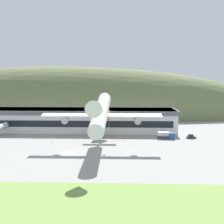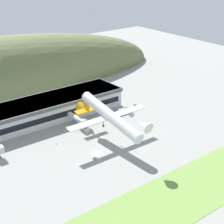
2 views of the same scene
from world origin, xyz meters
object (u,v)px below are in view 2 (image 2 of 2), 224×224
at_px(jetway_1, 78,119).
at_px(traffic_cone_0, 57,144).
at_px(fuel_truck, 123,111).
at_px(cargo_airplane, 109,116).
at_px(service_car_0, 136,107).
at_px(terminal_building, 25,114).

height_order(jetway_1, traffic_cone_0, jetway_1).
bearing_deg(traffic_cone_0, fuel_truck, 10.22).
height_order(cargo_airplane, service_car_0, cargo_airplane).
bearing_deg(service_car_0, jetway_1, -179.94).
xyz_separation_m(jetway_1, service_car_0, (37.93, 0.04, -3.32)).
xyz_separation_m(terminal_building, traffic_cone_0, (1.62, -27.52, -5.55)).
bearing_deg(fuel_truck, cargo_airplane, -140.11).
relative_size(terminal_building, cargo_airplane, 2.13).
relative_size(terminal_building, fuel_truck, 15.12).
bearing_deg(traffic_cone_0, service_car_0, 9.90).
distance_m(terminal_building, cargo_airplane, 46.28).
bearing_deg(fuel_truck, terminal_building, 157.45).
bearing_deg(service_car_0, terminal_building, 162.70).
height_order(cargo_airplane, fuel_truck, cargo_airplane).
relative_size(jetway_1, fuel_truck, 1.94).
xyz_separation_m(terminal_building, service_car_0, (57.22, -17.82, -5.16)).
bearing_deg(cargo_airplane, jetway_1, 96.53).
distance_m(terminal_building, fuel_truck, 50.77).
relative_size(fuel_truck, traffic_cone_0, 12.26).
bearing_deg(jetway_1, fuel_truck, -3.20).
bearing_deg(service_car_0, cargo_airplane, -147.70).
height_order(fuel_truck, traffic_cone_0, fuel_truck).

